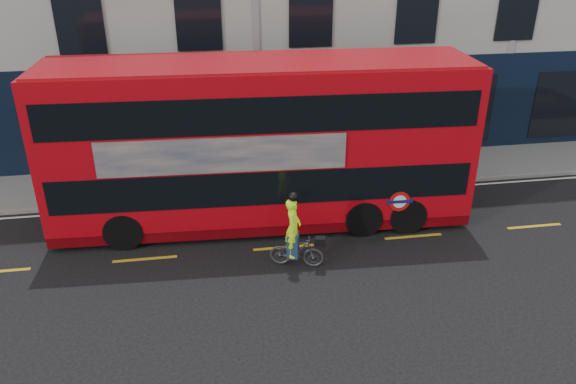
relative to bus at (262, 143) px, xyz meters
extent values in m
plane|color=black|center=(0.36, -3.32, -2.62)|extent=(120.00, 120.00, 0.00)
cube|color=gray|center=(0.36, 3.18, -2.56)|extent=(60.00, 3.00, 0.12)
cube|color=gray|center=(0.36, 1.68, -2.56)|extent=(60.00, 0.12, 0.13)
cube|color=black|center=(0.36, 4.66, -0.62)|extent=(50.00, 0.08, 4.00)
cube|color=silver|center=(0.36, 1.38, -2.62)|extent=(58.00, 0.10, 0.01)
cube|color=#BA0711|center=(-0.05, 0.00, 0.16)|extent=(12.73, 3.44, 4.53)
cube|color=#5D0308|center=(-0.05, 0.00, -2.28)|extent=(12.72, 3.38, 0.34)
cube|color=black|center=(-0.05, 0.00, -0.84)|extent=(12.23, 3.46, 1.03)
cube|color=black|center=(-0.05, 0.00, 1.33)|extent=(12.23, 3.46, 1.03)
cube|color=maroon|center=(-0.05, 0.00, 2.45)|extent=(12.47, 3.31, 0.09)
cube|color=black|center=(6.27, -0.29, -0.84)|extent=(0.16, 2.58, 1.03)
cube|color=black|center=(6.27, -0.29, 1.33)|extent=(0.16, 2.58, 1.03)
cube|color=black|center=(-6.37, 0.29, -0.84)|extent=(0.16, 2.58, 1.03)
cube|color=tan|center=(-1.26, -1.40, 0.24)|extent=(6.87, 0.36, 1.03)
cylinder|color=red|center=(3.89, -1.64, -1.48)|extent=(0.64, 0.05, 0.64)
cylinder|color=white|center=(3.89, -1.65, -1.48)|extent=(0.41, 0.04, 0.41)
cube|color=#0C1459|center=(3.89, -1.65, -1.48)|extent=(0.80, 0.06, 0.10)
cylinder|color=black|center=(4.30, -0.20, -2.05)|extent=(1.28, 2.97, 1.15)
cylinder|color=black|center=(2.93, -0.13, -2.05)|extent=(1.28, 2.97, 1.15)
cylinder|color=black|center=(-4.17, 0.19, -2.05)|extent=(1.28, 2.97, 1.15)
imported|color=#434547|center=(0.57, -2.82, -2.16)|extent=(1.58, 0.86, 0.91)
imported|color=#BDFD16|center=(0.48, -2.79, -1.42)|extent=(0.57, 0.71, 1.70)
cube|color=black|center=(1.19, -3.01, -1.78)|extent=(0.33, 0.29, 0.22)
cube|color=#1D304D|center=(0.48, -2.79, -1.97)|extent=(0.40, 0.45, 0.70)
sphere|color=black|center=(0.48, -2.79, -0.49)|extent=(0.26, 0.26, 0.26)
camera|label=1|loc=(-1.76, -15.82, 6.08)|focal=35.00mm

